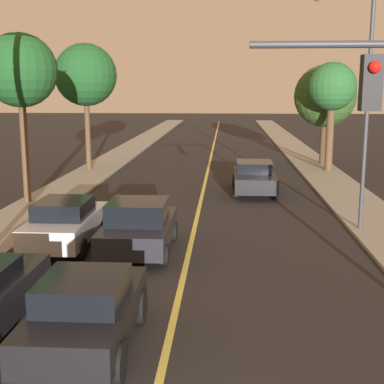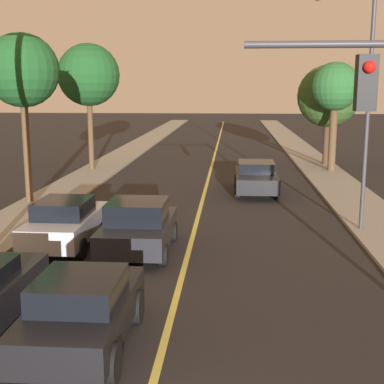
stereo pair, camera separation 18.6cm
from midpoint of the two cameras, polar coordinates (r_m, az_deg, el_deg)
road_surface at (r=41.87m, az=2.03°, el=4.28°), size 10.88×80.00×0.01m
sidewalk_left at (r=42.59m, az=-7.04°, el=4.40°), size 2.50×80.00×0.12m
sidewalk_right at (r=42.21m, az=11.17°, el=4.21°), size 2.50×80.00×0.12m
car_near_lane_front at (r=10.59m, az=-11.74°, el=-12.30°), size 1.88×3.86×1.50m
car_near_lane_second at (r=16.33m, az=-6.02°, el=-3.70°), size 2.07×3.99×1.62m
car_outer_lane_second at (r=17.31m, az=-13.62°, el=-3.18°), size 1.88×4.18×1.53m
car_far_oncoming at (r=25.61m, az=6.45°, el=1.60°), size 2.03×4.55×1.49m
streetlamp_right at (r=18.87m, az=16.74°, el=11.28°), size 2.03×0.36×7.95m
tree_left_near at (r=23.65m, az=-18.08°, el=12.13°), size 3.05×3.05×7.06m
tree_left_far at (r=32.49m, az=-11.45°, el=12.10°), size 3.63×3.63×7.37m
tree_right_near at (r=35.16m, az=13.86°, el=9.88°), size 3.89×3.89×6.26m
tree_right_far at (r=32.47m, az=14.55°, el=10.68°), size 2.79×2.79×6.29m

